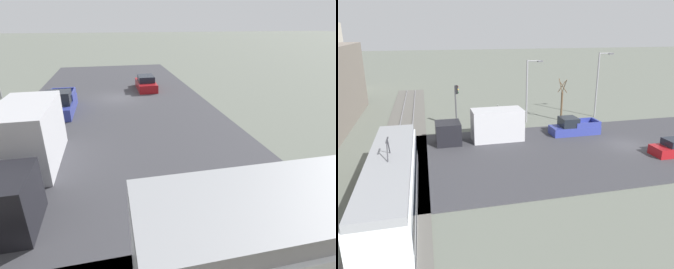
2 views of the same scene
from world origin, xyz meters
The scene contains 5 objects.
ground_plane centered at (0.00, 0.00, 0.00)m, with size 320.00×320.00×0.00m, color #60665B.
road_surface centered at (0.00, 0.00, 0.04)m, with size 16.02×39.83×0.08m.
box_truck centered at (4.73, 13.02, 1.53)m, with size 2.59×8.64×3.15m.
pickup_truck centered at (4.62, 3.49, 0.78)m, with size 2.08×5.22×1.85m.
sedan_car_0 centered at (-3.18, -2.89, 0.68)m, with size 1.89×4.56×1.45m.
Camera 1 is at (0.55, 25.02, 6.87)m, focal length 28.00 mm.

